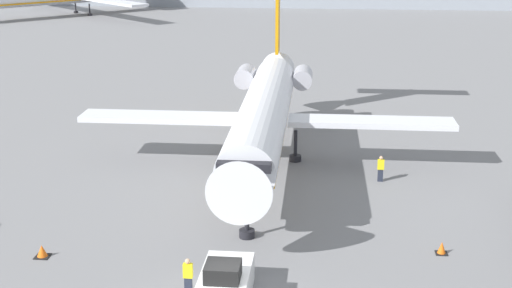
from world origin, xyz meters
TOP-DOWN VIEW (x-y plane):
  - airplane_main at (-0.17, 18.95)m, footprint 24.43×29.25m
  - pushback_tug at (-0.22, 1.22)m, footprint 2.05×3.73m
  - worker_near_tug at (-1.87, 1.41)m, footprint 0.40×0.24m
  - worker_by_wing at (7.20, 16.49)m, footprint 0.40×0.24m
  - traffic_cone_left at (-9.48, 4.24)m, footprint 0.69×0.69m
  - traffic_cone_right at (9.48, 6.51)m, footprint 0.57×0.57m

SIDE VIEW (x-z plane):
  - traffic_cone_left at x=-9.48m, z-range -0.02..0.58m
  - traffic_cone_right at x=9.48m, z-range -0.02..0.59m
  - pushback_tug at x=-0.22m, z-range -0.24..1.75m
  - worker_by_wing at x=7.20m, z-range 0.03..1.65m
  - worker_near_tug at x=-1.87m, z-range 0.03..1.69m
  - airplane_main at x=-0.17m, z-range -1.75..9.20m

